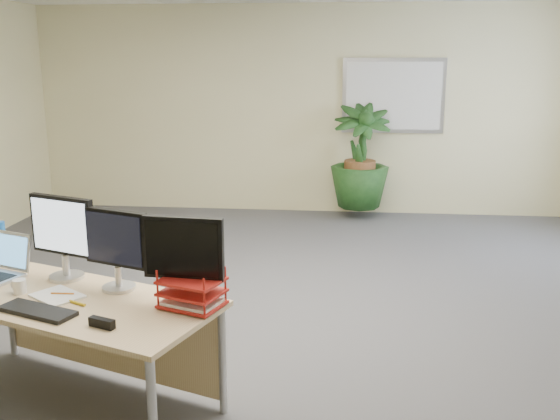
# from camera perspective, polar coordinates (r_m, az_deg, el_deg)

# --- Properties ---
(floor) EXTENTS (8.00, 8.00, 0.00)m
(floor) POSITION_cam_1_polar(r_m,az_deg,el_deg) (4.73, -1.82, -11.69)
(floor) COLOR #47484C
(floor) RESTS_ON ground
(back_wall) EXTENTS (7.00, 0.04, 2.70)m
(back_wall) POSITION_cam_1_polar(r_m,az_deg,el_deg) (8.28, 1.83, 9.08)
(back_wall) COLOR beige
(back_wall) RESTS_ON floor
(whiteboard) EXTENTS (1.30, 0.04, 0.95)m
(whiteboard) POSITION_cam_1_polar(r_m,az_deg,el_deg) (8.23, 10.32, 10.24)
(whiteboard) COLOR #AFAFB4
(whiteboard) RESTS_ON back_wall
(desk) EXTENTS (1.96, 1.33, 0.70)m
(desk) POSITION_cam_1_polar(r_m,az_deg,el_deg) (3.94, -18.00, -9.06)
(desk) COLOR tan
(desk) RESTS_ON floor
(floor_plant) EXTENTS (0.94, 0.94, 1.50)m
(floor_plant) POSITION_cam_1_polar(r_m,az_deg,el_deg) (8.01, 7.33, 4.49)
(floor_plant) COLOR #153915
(floor_plant) RESTS_ON floor
(monitor_left) EXTENTS (0.46, 0.21, 0.52)m
(monitor_left) POSITION_cam_1_polar(r_m,az_deg,el_deg) (4.05, -19.24, -1.91)
(monitor_left) COLOR silver
(monitor_left) RESTS_ON desk
(monitor_right) EXTENTS (0.42, 0.20, 0.48)m
(monitor_right) POSITION_cam_1_polar(r_m,az_deg,el_deg) (3.77, -14.76, -3.05)
(monitor_right) COLOR silver
(monitor_right) RESTS_ON desk
(monitor_dark) EXTENTS (0.45, 0.21, 0.50)m
(monitor_dark) POSITION_cam_1_polar(r_m,az_deg,el_deg) (3.46, -8.82, -4.09)
(monitor_dark) COLOR silver
(monitor_dark) RESTS_ON desk
(keyboard) EXTENTS (0.47, 0.29, 0.02)m
(keyboard) POSITION_cam_1_polar(r_m,az_deg,el_deg) (3.65, -21.30, -8.59)
(keyboard) COLOR black
(keyboard) RESTS_ON desk
(coffee_mug) EXTENTS (0.11, 0.07, 0.08)m
(coffee_mug) POSITION_cam_1_polar(r_m,az_deg,el_deg) (3.96, -22.74, -6.47)
(coffee_mug) COLOR white
(coffee_mug) RESTS_ON desk
(spiral_notebook) EXTENTS (0.35, 0.33, 0.01)m
(spiral_notebook) POSITION_cam_1_polar(r_m,az_deg,el_deg) (3.84, -19.70, -7.41)
(spiral_notebook) COLOR white
(spiral_notebook) RESTS_ON desk
(orange_pen) EXTENTS (0.14, 0.02, 0.01)m
(orange_pen) POSITION_cam_1_polar(r_m,az_deg,el_deg) (3.84, -19.28, -7.21)
(orange_pen) COLOR orange
(orange_pen) RESTS_ON spiral_notebook
(yellow_highlighter) EXTENTS (0.12, 0.07, 0.02)m
(yellow_highlighter) POSITION_cam_1_polar(r_m,az_deg,el_deg) (3.69, -18.05, -8.10)
(yellow_highlighter) COLOR gold
(yellow_highlighter) RESTS_ON desk
(water_bottle) EXTENTS (0.07, 0.07, 0.29)m
(water_bottle) POSITION_cam_1_polar(r_m,az_deg,el_deg) (4.52, -24.12, -2.86)
(water_bottle) COLOR silver
(water_bottle) RESTS_ON desk
(letter_tray) EXTENTS (0.39, 0.34, 0.15)m
(letter_tray) POSITION_cam_1_polar(r_m,az_deg,el_deg) (3.50, -8.04, -7.68)
(letter_tray) COLOR #B51D16
(letter_tray) RESTS_ON desk
(stapler) EXTENTS (0.15, 0.09, 0.05)m
(stapler) POSITION_cam_1_polar(r_m,az_deg,el_deg) (3.36, -15.97, -9.89)
(stapler) COLOR black
(stapler) RESTS_ON desk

